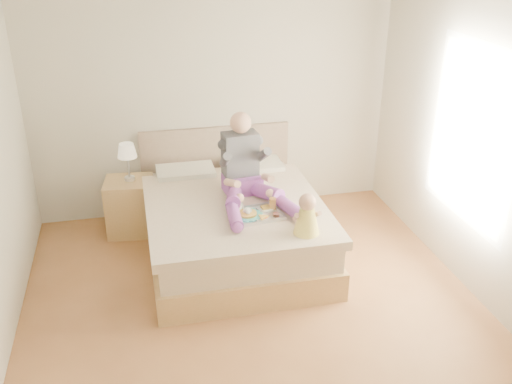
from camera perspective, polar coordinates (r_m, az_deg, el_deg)
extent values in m
cube|color=brown|center=(5.09, -0.09, -11.81)|extent=(4.00, 4.20, 0.01)
cube|color=beige|center=(6.36, -4.30, 9.55)|extent=(4.00, 0.02, 2.70)
cube|color=beige|center=(2.68, 10.11, -15.05)|extent=(4.00, 0.02, 2.70)
cube|color=beige|center=(5.19, 22.04, 4.06)|extent=(0.02, 4.20, 2.70)
cube|color=white|center=(5.32, 20.84, 5.34)|extent=(0.02, 1.30, 1.60)
cube|color=#FEF7D0|center=(5.32, 20.79, 5.33)|extent=(0.01, 1.18, 1.48)
cube|color=#A4804C|center=(5.84, -2.28, -4.83)|extent=(1.68, 2.13, 0.28)
cube|color=beige|center=(5.71, -2.32, -2.57)|extent=(1.60, 2.05, 0.24)
cube|color=beige|center=(5.51, -2.06, -1.76)|extent=(1.70, 1.80, 0.09)
cube|color=white|center=(6.25, -7.04, 1.75)|extent=(0.62, 0.40, 0.14)
cube|color=white|center=(6.36, -0.22, 2.36)|extent=(0.62, 0.40, 0.14)
cube|color=#826C59|center=(6.63, -4.05, 2.44)|extent=(1.70, 0.08, 1.00)
cube|color=#A4804C|center=(6.30, -12.45, -1.40)|extent=(0.54, 0.49, 0.60)
cylinder|color=silver|center=(6.18, -12.52, 1.34)|extent=(0.11, 0.11, 0.04)
cylinder|color=silver|center=(6.13, -12.63, 2.46)|extent=(0.02, 0.02, 0.23)
cone|color=beige|center=(6.06, -12.80, 4.07)|extent=(0.20, 0.20, 0.14)
cube|color=#79398F|center=(5.73, -1.39, 0.85)|extent=(0.39, 0.32, 0.17)
cube|color=#323138|center=(5.67, -1.60, 3.77)|extent=(0.36, 0.24, 0.45)
sphere|color=#DDA78A|center=(5.53, -1.55, 6.96)|extent=(0.21, 0.21, 0.21)
cylinder|color=#79398F|center=(5.50, -2.17, -0.39)|extent=(0.25, 0.51, 0.21)
cylinder|color=#79398F|center=(5.17, -2.20, -2.34)|extent=(0.15, 0.44, 0.12)
sphere|color=#79398F|center=(4.99, -1.91, -3.55)|extent=(0.10, 0.10, 0.10)
cylinder|color=#323138|center=(5.49, -3.07, 3.24)|extent=(0.09, 0.28, 0.23)
cylinder|color=#DDA78A|center=(5.41, -2.40, 0.90)|extent=(0.13, 0.30, 0.15)
sphere|color=#DDA78A|center=(5.33, -1.64, -0.59)|extent=(0.08, 0.08, 0.08)
cylinder|color=#79398F|center=(5.59, 0.80, 0.05)|extent=(0.34, 0.50, 0.21)
cylinder|color=#79398F|center=(5.33, 3.26, -1.47)|extent=(0.24, 0.45, 0.12)
sphere|color=#79398F|center=(5.18, 4.51, -2.49)|extent=(0.10, 0.10, 0.10)
cylinder|color=#323138|center=(5.60, 0.66, 3.71)|extent=(0.14, 0.29, 0.23)
cylinder|color=#DDA78A|center=(5.51, 1.19, 1.40)|extent=(0.07, 0.29, 0.15)
sphere|color=#DDA78A|center=(5.42, 1.41, -0.13)|extent=(0.08, 0.08, 0.08)
cube|color=silver|center=(5.29, 0.11, -2.33)|extent=(0.49, 0.41, 0.01)
cylinder|color=teal|center=(5.26, -0.87, -2.33)|extent=(0.26, 0.26, 0.01)
cylinder|color=#B28E3B|center=(5.25, -0.87, -2.16)|extent=(0.17, 0.17, 0.02)
cylinder|color=white|center=(5.33, -1.86, -1.50)|extent=(0.08, 0.08, 0.09)
torus|color=white|center=(5.34, -1.39, -1.40)|extent=(0.02, 0.06, 0.06)
cylinder|color=brown|center=(5.31, -1.87, -1.09)|extent=(0.07, 0.07, 0.01)
cylinder|color=white|center=(5.38, 0.98, -1.68)|extent=(0.15, 0.15, 0.01)
cube|color=#B28E3B|center=(5.37, 0.98, -1.54)|extent=(0.09, 0.08, 0.02)
cylinder|color=white|center=(5.21, 0.71, -2.67)|extent=(0.15, 0.15, 0.01)
ellipsoid|color=red|center=(5.20, 0.94, -2.56)|extent=(0.04, 0.03, 0.01)
cylinder|color=white|center=(5.37, 1.67, -1.14)|extent=(0.07, 0.07, 0.12)
cylinder|color=orange|center=(5.37, 1.67, -1.16)|extent=(0.06, 0.06, 0.11)
cylinder|color=white|center=(5.24, 2.04, -2.29)|extent=(0.07, 0.07, 0.04)
cylinder|color=#421709|center=(5.24, 2.04, -2.30)|extent=(0.06, 0.06, 0.03)
cone|color=#FFE750|center=(4.97, 5.09, -2.86)|extent=(0.23, 0.23, 0.25)
sphere|color=#DDA78A|center=(4.89, 5.17, -1.01)|extent=(0.15, 0.15, 0.15)
cylinder|color=#DDA78A|center=(5.09, 4.24, -3.12)|extent=(0.08, 0.18, 0.06)
sphere|color=#DDA78A|center=(5.16, 3.94, -2.68)|extent=(0.05, 0.05, 0.05)
cylinder|color=#DDA78A|center=(4.93, 4.08, -2.43)|extent=(0.07, 0.13, 0.10)
cylinder|color=#DDA78A|center=(5.11, 5.16, -3.02)|extent=(0.07, 0.18, 0.06)
sphere|color=#DDA78A|center=(5.18, 4.95, -2.58)|extent=(0.05, 0.05, 0.05)
cylinder|color=#DDA78A|center=(4.98, 6.07, -2.23)|extent=(0.07, 0.13, 0.10)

